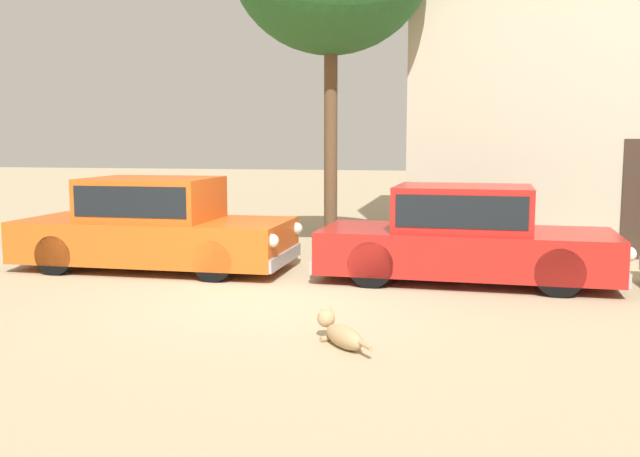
# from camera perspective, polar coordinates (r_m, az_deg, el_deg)

# --- Properties ---
(ground_plane) EXTENTS (80.00, 80.00, 0.00)m
(ground_plane) POSITION_cam_1_polar(r_m,az_deg,el_deg) (9.56, -3.44, -5.42)
(ground_plane) COLOR tan
(parked_sedan_nearest) EXTENTS (4.48, 1.87, 1.48)m
(parked_sedan_nearest) POSITION_cam_1_polar(r_m,az_deg,el_deg) (11.74, -13.17, 0.34)
(parked_sedan_nearest) COLOR #D15619
(parked_sedan_nearest) RESTS_ON ground_plane
(parked_sedan_second) EXTENTS (4.44, 1.93, 1.42)m
(parked_sedan_second) POSITION_cam_1_polar(r_m,az_deg,el_deg) (10.63, 11.58, -0.48)
(parked_sedan_second) COLOR #AD1E19
(parked_sedan_second) RESTS_ON ground_plane
(stray_dog_spotted) EXTENTS (0.73, 0.86, 0.34)m
(stray_dog_spotted) POSITION_cam_1_polar(r_m,az_deg,el_deg) (7.25, 1.64, -8.39)
(stray_dog_spotted) COLOR tan
(stray_dog_spotted) RESTS_ON ground_plane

